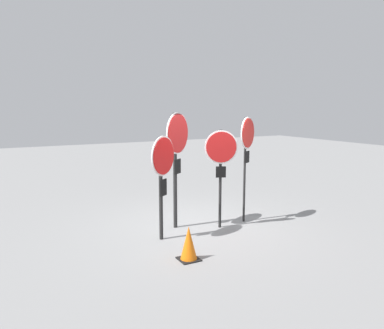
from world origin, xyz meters
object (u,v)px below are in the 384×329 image
at_px(stop_sign_3, 247,142).
at_px(traffic_cone_0, 189,243).
at_px(stop_sign_1, 177,147).
at_px(stop_sign_2, 221,157).
at_px(stop_sign_0, 163,167).

xyz_separation_m(stop_sign_3, traffic_cone_0, (-2.20, -1.32, -1.57)).
relative_size(stop_sign_1, traffic_cone_0, 4.21).
bearing_deg(stop_sign_1, stop_sign_3, -47.06).
xyz_separation_m(stop_sign_2, traffic_cone_0, (-1.44, -1.22, -1.30)).
xyz_separation_m(stop_sign_0, stop_sign_2, (1.41, 0.08, 0.12)).
bearing_deg(stop_sign_2, traffic_cone_0, -118.52).
relative_size(stop_sign_0, stop_sign_3, 0.86).
height_order(stop_sign_1, stop_sign_2, stop_sign_1).
relative_size(stop_sign_0, stop_sign_2, 0.97).
bearing_deg(stop_sign_0, stop_sign_2, -30.29).
xyz_separation_m(stop_sign_1, traffic_cone_0, (-0.61, -1.69, -1.51)).
xyz_separation_m(stop_sign_0, stop_sign_1, (0.58, 0.55, 0.33)).
height_order(stop_sign_1, traffic_cone_0, stop_sign_1).
xyz_separation_m(stop_sign_1, stop_sign_3, (1.60, -0.37, 0.05)).
height_order(stop_sign_2, traffic_cone_0, stop_sign_2).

